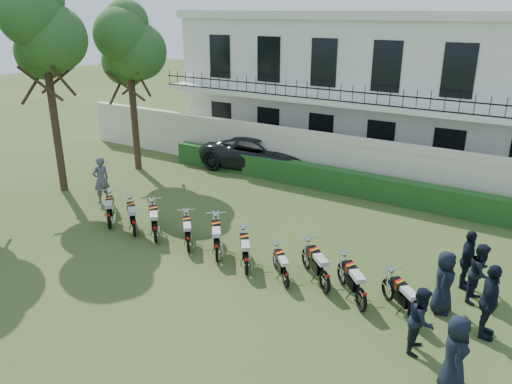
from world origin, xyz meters
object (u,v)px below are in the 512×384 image
(motorcycle_7, at_px, (325,277))
(officer_3, at_px, (444,282))
(tree_west_mid, at_px, (43,30))
(motorcycle_9, at_px, (416,311))
(motorcycle_5, at_px, (246,260))
(motorcycle_2, at_px, (155,229))
(inspector, at_px, (101,180))
(officer_1, at_px, (422,320))
(officer_5, at_px, (467,260))
(motorcycle_6, at_px, (286,275))
(motorcycle_8, at_px, (362,294))
(suv, at_px, (261,153))
(motorcycle_1, at_px, (134,223))
(motorcycle_4, at_px, (217,247))
(officer_4, at_px, (481,273))
(motorcycle_0, at_px, (109,216))
(officer_2, at_px, (489,302))
(tree_west_near, at_px, (129,45))
(officer_0, at_px, (455,354))
(motorcycle_3, at_px, (188,239))

(motorcycle_7, height_order, officer_3, officer_3)
(tree_west_mid, bearing_deg, motorcycle_9, -6.82)
(officer_3, bearing_deg, motorcycle_5, 95.18)
(motorcycle_2, xyz_separation_m, inspector, (-4.49, 1.69, 0.44))
(motorcycle_5, xyz_separation_m, inspector, (-8.26, 1.83, 0.47))
(officer_1, bearing_deg, officer_5, -8.91)
(motorcycle_6, height_order, motorcycle_8, motorcycle_8)
(motorcycle_8, bearing_deg, suv, 90.28)
(motorcycle_2, xyz_separation_m, officer_5, (9.37, 2.61, 0.35))
(motorcycle_8, relative_size, inspector, 0.80)
(motorcycle_8, bearing_deg, motorcycle_1, 135.55)
(motorcycle_4, distance_m, officer_4, 7.54)
(motorcycle_5, distance_m, motorcycle_7, 2.42)
(motorcycle_0, height_order, motorcycle_6, motorcycle_0)
(inspector, bearing_deg, officer_2, 97.24)
(officer_2, distance_m, officer_3, 1.27)
(motorcycle_9, relative_size, officer_1, 0.92)
(tree_west_near, relative_size, motorcycle_6, 6.20)
(officer_1, distance_m, officer_3, 1.90)
(motorcycle_7, relative_size, officer_0, 0.94)
(motorcycle_8, bearing_deg, tree_west_mid, 128.73)
(officer_4, bearing_deg, motorcycle_8, 140.27)
(motorcycle_9, height_order, inspector, inspector)
(tree_west_mid, distance_m, officer_4, 17.86)
(motorcycle_0, xyz_separation_m, motorcycle_3, (3.58, 0.08, -0.02))
(motorcycle_5, xyz_separation_m, officer_0, (6.19, -1.63, 0.37))
(motorcycle_6, height_order, suv, suv)
(officer_4, bearing_deg, tree_west_mid, 99.17)
(motorcycle_3, height_order, motorcycle_9, motorcycle_9)
(tree_west_near, relative_size, officer_4, 4.75)
(officer_1, bearing_deg, motorcycle_3, 79.42)
(motorcycle_9, bearing_deg, tree_west_near, 110.94)
(tree_west_mid, distance_m, motorcycle_9, 17.08)
(motorcycle_1, xyz_separation_m, officer_4, (10.78, 2.11, 0.33))
(motorcycle_5, distance_m, officer_4, 6.44)
(motorcycle_0, relative_size, officer_3, 0.86)
(motorcycle_2, distance_m, officer_4, 10.03)
(motorcycle_1, height_order, officer_4, officer_4)
(motorcycle_4, distance_m, motorcycle_9, 6.18)
(motorcycle_3, bearing_deg, officer_2, -38.78)
(motorcycle_5, distance_m, officer_1, 5.34)
(motorcycle_0, height_order, officer_2, officer_2)
(motorcycle_6, relative_size, officer_4, 0.77)
(motorcycle_6, xyz_separation_m, motorcycle_7, (1.04, 0.35, 0.09))
(motorcycle_0, bearing_deg, motorcycle_8, -44.88)
(motorcycle_1, height_order, suv, suv)
(officer_5, bearing_deg, motorcycle_0, 107.16)
(motorcycle_8, height_order, officer_3, officer_3)
(officer_3, bearing_deg, inspector, 79.97)
(motorcycle_6, relative_size, officer_2, 0.66)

